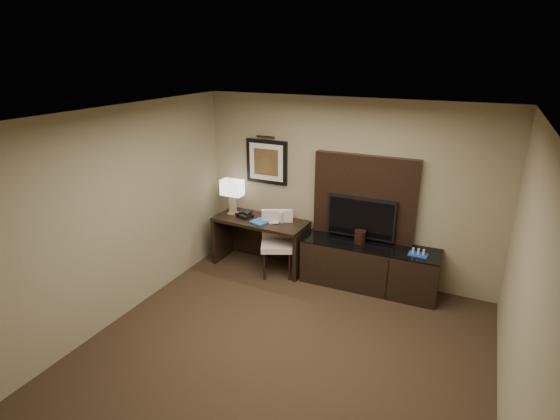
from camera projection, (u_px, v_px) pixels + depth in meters
The scene contains 19 objects.
floor at pixel (273, 368), 4.82m from camera, with size 4.50×5.00×0.01m, color black.
ceiling at pixel (271, 122), 3.89m from camera, with size 4.50×5.00×0.01m, color silver.
wall_back at pixel (346, 190), 6.48m from camera, with size 4.50×0.01×2.70m, color gray.
wall_left at pixel (104, 223), 5.25m from camera, with size 0.01×5.00×2.70m, color gray.
wall_right at pixel (526, 312), 3.46m from camera, with size 0.01×5.00×2.70m, color gray.
desk at pixel (261, 243), 7.01m from camera, with size 1.49×0.64×0.80m, color black.
credenza at pixel (369, 266), 6.38m from camera, with size 1.96×0.54×0.67m, color black.
tv_wall_panel at pixel (364, 199), 6.34m from camera, with size 1.50×0.12×1.30m, color black.
tv at pixel (361, 217), 6.34m from camera, with size 1.00×0.08×0.60m, color black.
artwork at pixel (267, 162), 6.88m from camera, with size 0.70×0.04×0.70m, color black.
picture_light at pixel (265, 137), 6.71m from camera, with size 0.04×0.04×0.30m, color #422615.
desk_chair at pixel (277, 245), 6.69m from camera, with size 0.48×0.55×1.00m, color beige, non-canonical shape.
table_lamp at pixel (233, 198), 7.03m from camera, with size 0.34×0.19×0.55m, color tan, non-canonical shape.
desk_phone at pixel (245, 214), 6.95m from camera, with size 0.21×0.19×0.10m, color black, non-canonical shape.
blue_folder at pixel (262, 221), 6.79m from camera, with size 0.24×0.33×0.02m, color blue.
book at pixel (269, 216), 6.75m from camera, with size 0.15×0.02×0.20m, color #B4AB8D.
water_bottle at pixel (281, 218), 6.72m from camera, with size 0.06×0.06×0.17m, color #ABB8C2.
ice_bucket at pixel (360, 237), 6.31m from camera, with size 0.17×0.17×0.19m, color black.
minibar_tray at pixel (418, 252), 5.93m from camera, with size 0.25×0.15×0.09m, color #1C46B8, non-canonical shape.
Camera 1 is at (1.74, -3.52, 3.29)m, focal length 28.00 mm.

